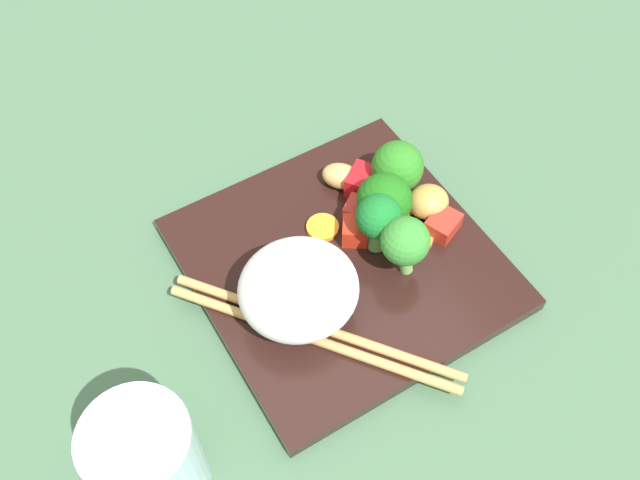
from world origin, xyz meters
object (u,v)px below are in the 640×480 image
broccoli_floret_2 (405,242)px  chopstick_pair (314,333)px  carrot_slice_2 (401,209)px  drinking_glass (147,461)px  square_plate (342,263)px  rice_mound (298,289)px

broccoli_floret_2 → chopstick_pair: bearing=102.6°
chopstick_pair → carrot_slice_2: bearing=79.5°
carrot_slice_2 → drinking_glass: 29.82cm
broccoli_floret_2 → chopstick_pair: size_ratio=0.31×
square_plate → carrot_slice_2: size_ratio=10.83×
chopstick_pair → drinking_glass: 15.76cm
carrot_slice_2 → drinking_glass: drinking_glass is taller
carrot_slice_2 → chopstick_pair: bearing=120.0°
rice_mound → chopstick_pair: size_ratio=0.48×
chopstick_pair → square_plate: bearing=92.9°
carrot_slice_2 → chopstick_pair: 14.37cm
broccoli_floret_2 → drinking_glass: drinking_glass is taller
square_plate → chopstick_pair: 7.56cm
square_plate → rice_mound: bearing=116.0°
rice_mound → broccoli_floret_2: bearing=-92.5°
rice_mound → carrot_slice_2: 13.65cm
carrot_slice_2 → rice_mound: bearing=110.7°
chopstick_pair → broccoli_floret_2: bearing=62.1°
carrot_slice_2 → drinking_glass: bearing=113.3°
square_plate → carrot_slice_2: bearing=-73.7°
carrot_slice_2 → chopstick_pair: chopstick_pair is taller
square_plate → chopstick_pair: size_ratio=1.22×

